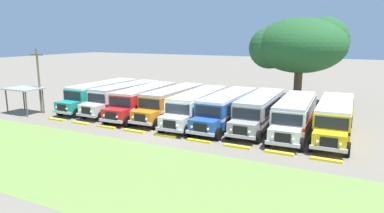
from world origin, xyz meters
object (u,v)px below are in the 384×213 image
(parked_bus_slot_2, at_px, (145,99))
(parked_bus_slot_3, at_px, (173,101))
(parked_bus_slot_8, at_px, (335,117))
(parked_bus_slot_7, at_px, (295,114))
(broad_shade_tree, at_px, (302,45))
(parked_bus_slot_5, at_px, (228,108))
(parked_bus_slot_0, at_px, (102,94))
(utility_pole, at_px, (39,79))
(waiting_shelter, at_px, (24,90))
(parked_bus_slot_6, at_px, (260,109))
(parked_bus_slot_4, at_px, (198,105))
(parked_bus_slot_1, at_px, (125,96))

(parked_bus_slot_2, relative_size, parked_bus_slot_3, 1.01)
(parked_bus_slot_3, bearing_deg, parked_bus_slot_8, 89.91)
(parked_bus_slot_7, xyz_separation_m, broad_shade_tree, (-2.09, 14.21, 5.32))
(parked_bus_slot_2, xyz_separation_m, parked_bus_slot_5, (9.08, 0.01, 0.00))
(parked_bus_slot_0, bearing_deg, utility_pole, -37.42)
(parked_bus_slot_7, xyz_separation_m, waiting_shelter, (-26.39, -5.46, 0.87))
(parked_bus_slot_6, bearing_deg, parked_bus_slot_8, 87.80)
(parked_bus_slot_3, xyz_separation_m, parked_bus_slot_4, (3.12, -0.77, 0.00))
(utility_pole, bearing_deg, parked_bus_slot_2, 23.52)
(parked_bus_slot_4, bearing_deg, parked_bus_slot_0, -96.27)
(broad_shade_tree, height_order, utility_pole, broad_shade_tree)
(parked_bus_slot_1, distance_m, parked_bus_slot_8, 21.10)
(parked_bus_slot_4, xyz_separation_m, utility_pole, (-16.26, -4.17, 2.01))
(parked_bus_slot_4, bearing_deg, broad_shade_tree, 152.54)
(parked_bus_slot_8, height_order, utility_pole, utility_pole)
(parked_bus_slot_7, xyz_separation_m, utility_pole, (-25.13, -4.54, 2.01))
(parked_bus_slot_4, relative_size, parked_bus_slot_6, 1.00)
(parked_bus_slot_0, height_order, parked_bus_slot_1, same)
(parked_bus_slot_6, height_order, parked_bus_slot_8, same)
(parked_bus_slot_4, height_order, parked_bus_slot_8, same)
(parked_bus_slot_2, relative_size, parked_bus_slot_5, 1.01)
(parked_bus_slot_0, relative_size, parked_bus_slot_4, 1.00)
(parked_bus_slot_4, relative_size, waiting_shelter, 3.03)
(parked_bus_slot_0, xyz_separation_m, utility_pole, (-3.87, -4.97, 2.01))
(parked_bus_slot_8, relative_size, waiting_shelter, 3.02)
(parked_bus_slot_2, relative_size, parked_bus_slot_6, 1.00)
(parked_bus_slot_8, relative_size, utility_pole, 1.62)
(parked_bus_slot_2, xyz_separation_m, parked_bus_slot_4, (6.17, -0.22, 0.00))
(parked_bus_slot_1, relative_size, waiting_shelter, 3.02)
(parked_bus_slot_2, height_order, parked_bus_slot_7, same)
(parked_bus_slot_2, distance_m, waiting_shelter, 12.56)
(parked_bus_slot_3, bearing_deg, parked_bus_slot_2, -79.68)
(parked_bus_slot_0, relative_size, parked_bus_slot_1, 1.00)
(parked_bus_slot_1, distance_m, parked_bus_slot_2, 3.07)
(parked_bus_slot_0, height_order, parked_bus_slot_7, same)
(parked_bus_slot_2, relative_size, broad_shade_tree, 0.95)
(parked_bus_slot_2, relative_size, utility_pole, 1.63)
(utility_pole, bearing_deg, waiting_shelter, -143.99)
(parked_bus_slot_1, bearing_deg, parked_bus_slot_3, 90.88)
(parked_bus_slot_1, distance_m, waiting_shelter, 10.29)
(parked_bus_slot_3, distance_m, utility_pole, 14.18)
(parked_bus_slot_2, height_order, parked_bus_slot_8, same)
(parked_bus_slot_2, distance_m, parked_bus_slot_4, 6.18)
(parked_bus_slot_5, xyz_separation_m, waiting_shelter, (-20.43, -5.32, 0.87))
(parked_bus_slot_0, xyz_separation_m, parked_bus_slot_1, (3.22, 0.07, 0.00))
(parked_bus_slot_0, xyz_separation_m, broad_shade_tree, (19.17, 13.78, 5.32))
(parked_bus_slot_2, relative_size, parked_bus_slot_7, 1.00)
(parked_bus_slot_2, distance_m, parked_bus_slot_5, 9.08)
(parked_bus_slot_7, bearing_deg, parked_bus_slot_0, -93.60)
(parked_bus_slot_7, bearing_deg, parked_bus_slot_3, -94.34)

